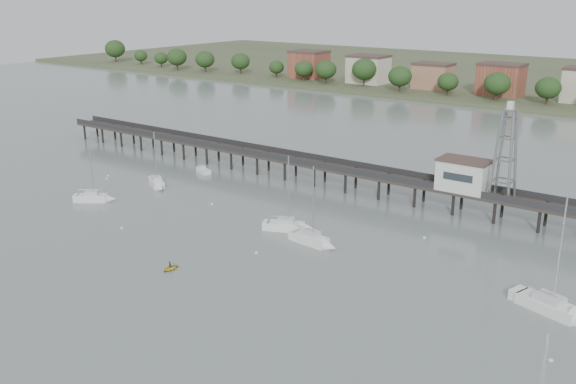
% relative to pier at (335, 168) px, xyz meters
% --- Properties ---
extents(ground_plane, '(500.00, 500.00, 0.00)m').
position_rel_pier_xyz_m(ground_plane, '(0.00, -60.00, -3.79)').
color(ground_plane, slate).
rests_on(ground_plane, ground).
extents(pier, '(150.00, 5.00, 5.50)m').
position_rel_pier_xyz_m(pier, '(0.00, 0.00, 0.00)').
color(pier, '#2D2823').
rests_on(pier, ground).
extents(pier_building, '(8.40, 5.40, 5.30)m').
position_rel_pier_xyz_m(pier_building, '(25.00, 0.00, 2.87)').
color(pier_building, silver).
rests_on(pier_building, ground).
extents(lattice_tower, '(3.20, 3.20, 15.50)m').
position_rel_pier_xyz_m(lattice_tower, '(31.50, 0.00, 7.31)').
color(lattice_tower, slate).
rests_on(lattice_tower, ground).
extents(sailboat_d, '(10.10, 5.62, 15.87)m').
position_rel_pier_xyz_m(sailboat_d, '(48.16, -27.82, -3.16)').
color(sailboat_d, white).
rests_on(sailboat_d, ground).
extents(sailboat_a, '(6.64, 5.58, 11.34)m').
position_rel_pier_xyz_m(sailboat_a, '(-29.36, -32.17, -3.14)').
color(sailboat_a, white).
rests_on(sailboat_a, ground).
extents(sailboat_b, '(6.77, 4.95, 11.17)m').
position_rel_pier_xyz_m(sailboat_b, '(-26.97, -20.11, -3.14)').
color(sailboat_b, white).
rests_on(sailboat_b, ground).
extents(sailboat_c, '(7.84, 5.18, 12.63)m').
position_rel_pier_xyz_m(sailboat_c, '(7.16, -23.52, -3.15)').
color(sailboat_c, white).
rests_on(sailboat_c, ground).
extents(sailboat_f, '(7.75, 2.93, 12.57)m').
position_rel_pier_xyz_m(sailboat_f, '(13.47, -26.44, -3.15)').
color(sailboat_f, white).
rests_on(sailboat_f, ground).
extents(white_tender, '(4.23, 2.91, 1.52)m').
position_rel_pier_xyz_m(white_tender, '(-27.19, -7.38, -3.33)').
color(white_tender, white).
rests_on(white_tender, ground).
extents(yellow_dinghy, '(1.80, 0.54, 2.51)m').
position_rel_pier_xyz_m(yellow_dinghy, '(2.30, -45.10, -3.79)').
color(yellow_dinghy, gold).
rests_on(yellow_dinghy, ground).
extents(dinghy_occupant, '(0.42, 0.99, 0.23)m').
position_rel_pier_xyz_m(dinghy_occupant, '(2.30, -45.10, -3.79)').
color(dinghy_occupant, black).
rests_on(dinghy_occupant, ground).
extents(mooring_buoys, '(91.18, 24.90, 0.39)m').
position_rel_pier_xyz_m(mooring_buoys, '(-3.52, -27.03, -3.71)').
color(mooring_buoys, beige).
rests_on(mooring_buoys, ground).
extents(far_shore, '(500.00, 170.00, 10.40)m').
position_rel_pier_xyz_m(far_shore, '(0.36, 179.58, -2.85)').
color(far_shore, '#475133').
rests_on(far_shore, ground).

